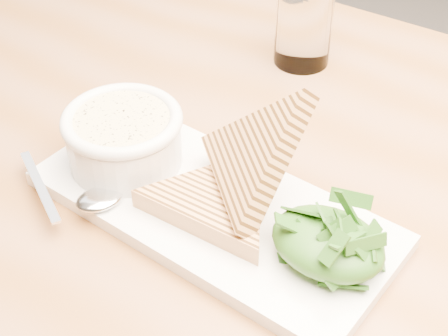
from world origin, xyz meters
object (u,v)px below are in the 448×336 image
Objects in this scene: platter at (213,209)px; soup_bowl at (124,143)px; glass_near at (304,23)px; table_top at (261,201)px.

platter is 3.09× the size of soup_bowl.
glass_near is at bearing 103.57° from platter.
glass_near reaches higher than soup_bowl.
platter is (-0.02, -0.06, 0.03)m from table_top.
table_top is 0.07m from platter.
glass_near is (-0.08, 0.32, 0.05)m from platter.
platter is 0.33m from glass_near.
glass_near reaches higher than table_top.
table_top is at bearing 73.19° from platter.
platter is at bearing -76.43° from glass_near.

